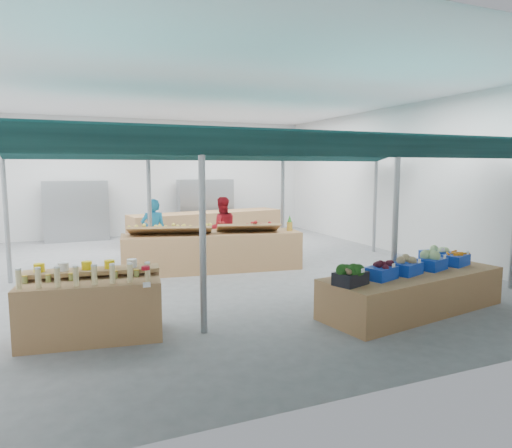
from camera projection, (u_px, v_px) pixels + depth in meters
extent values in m
plane|color=slate|center=(197.00, 271.00, 10.88)|extent=(13.00, 13.00, 0.00)
plane|color=silver|center=(194.00, 91.00, 10.37)|extent=(13.00, 13.00, 0.00)
plane|color=silver|center=(148.00, 178.00, 16.57)|extent=(12.00, 0.00, 12.00)
plane|color=silver|center=(401.00, 180.00, 12.93)|extent=(0.00, 13.00, 13.00)
cylinder|color=gray|center=(6.00, 213.00, 9.62)|extent=(0.10, 0.10, 3.00)
cylinder|color=gray|center=(203.00, 233.00, 6.65)|extent=(0.10, 0.10, 3.00)
cylinder|color=gray|center=(150.00, 208.00, 10.77)|extent=(0.10, 0.10, 3.00)
cylinder|color=gray|center=(395.00, 222.00, 8.00)|extent=(0.10, 0.10, 3.00)
cylinder|color=gray|center=(283.00, 204.00, 12.12)|extent=(0.10, 0.10, 3.00)
cylinder|color=gray|center=(375.00, 201.00, 13.27)|extent=(0.10, 0.10, 3.00)
cylinder|color=gray|center=(309.00, 142.00, 7.16)|extent=(10.00, 0.06, 0.06)
cylinder|color=gray|center=(219.00, 152.00, 11.28)|extent=(10.00, 0.06, 0.06)
cube|color=black|center=(331.00, 145.00, 6.57)|extent=(9.50, 1.28, 0.30)
cube|color=black|center=(290.00, 148.00, 7.76)|extent=(9.50, 1.28, 0.30)
cube|color=black|center=(228.00, 154.00, 10.69)|extent=(9.50, 1.28, 0.30)
cube|color=black|center=(212.00, 155.00, 11.88)|extent=(9.50, 1.28, 0.30)
cube|color=#B23F33|center=(76.00, 211.00, 15.29)|extent=(2.00, 0.50, 2.00)
cube|color=#B23F33|center=(206.00, 207.00, 17.02)|extent=(2.00, 0.50, 2.00)
cube|color=#966B41|center=(92.00, 310.00, 6.54)|extent=(2.03, 1.12, 0.86)
cube|color=#997247|center=(92.00, 271.00, 6.74)|extent=(1.97, 0.65, 0.06)
cube|color=#966B41|center=(413.00, 292.00, 7.82)|extent=(3.60, 1.72, 0.67)
cube|color=#966B41|center=(213.00, 252.00, 10.93)|extent=(4.32, 1.56, 0.90)
cube|color=#966B41|center=(208.00, 226.00, 15.58)|extent=(5.43, 1.91, 0.96)
cube|color=#0F35A7|center=(439.00, 274.00, 9.33)|extent=(0.49, 0.36, 0.56)
imported|color=#1977A8|center=(154.00, 232.00, 11.43)|extent=(0.66, 0.48, 1.69)
imported|color=#A8141F|center=(222.00, 229.00, 12.12)|extent=(0.90, 0.74, 1.69)
cube|color=black|center=(350.00, 278.00, 6.97)|extent=(0.59, 0.50, 0.20)
cube|color=white|center=(363.00, 271.00, 6.79)|extent=(0.08, 0.04, 0.06)
cube|color=#0F35A7|center=(381.00, 273.00, 7.33)|extent=(0.59, 0.50, 0.20)
cube|color=white|center=(394.00, 265.00, 7.15)|extent=(0.08, 0.04, 0.06)
cube|color=#0F35A7|center=(407.00, 268.00, 7.66)|extent=(0.59, 0.50, 0.20)
cube|color=white|center=(419.00, 261.00, 7.48)|extent=(0.08, 0.04, 0.06)
cube|color=#0F35A7|center=(432.00, 264.00, 8.02)|extent=(0.59, 0.50, 0.20)
cube|color=white|center=(445.00, 257.00, 7.84)|extent=(0.08, 0.04, 0.06)
cube|color=#0F35A7|center=(455.00, 260.00, 8.38)|extent=(0.59, 0.50, 0.20)
cube|color=white|center=(468.00, 253.00, 8.20)|extent=(0.08, 0.04, 0.06)
sphere|color=brown|center=(349.00, 272.00, 6.78)|extent=(0.09, 0.09, 0.09)
sphere|color=brown|center=(347.00, 270.00, 6.74)|extent=(0.06, 0.06, 0.06)
cylinder|color=#AA0B1A|center=(146.00, 268.00, 6.19)|extent=(0.12, 0.12, 0.05)
cube|color=white|center=(147.00, 285.00, 6.16)|extent=(0.10, 0.01, 0.07)
cube|color=#997247|center=(170.00, 230.00, 10.51)|extent=(2.01, 1.16, 0.26)
cube|color=#997247|center=(248.00, 227.00, 10.99)|extent=(1.63, 1.05, 0.26)
cylinder|color=#8C6019|center=(290.00, 226.00, 11.26)|extent=(0.14, 0.14, 0.22)
cone|color=#26661E|center=(290.00, 219.00, 11.24)|extent=(0.12, 0.12, 0.18)
cube|color=#0F35A7|center=(435.00, 256.00, 8.74)|extent=(0.54, 0.41, 0.20)
cube|color=white|center=(443.00, 250.00, 8.51)|extent=(0.08, 0.02, 0.06)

